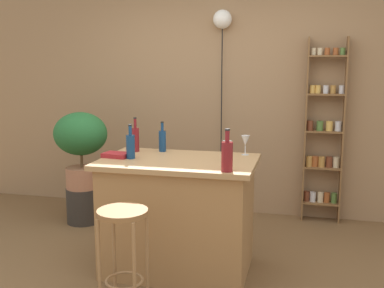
{
  "coord_description": "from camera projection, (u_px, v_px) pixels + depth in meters",
  "views": [
    {
      "loc": [
        0.95,
        -3.1,
        1.66
      ],
      "look_at": [
        0.05,
        0.55,
        1.0
      ],
      "focal_mm": 42.55,
      "sensor_mm": 36.0,
      "label": 1
    }
  ],
  "objects": [
    {
      "name": "ground",
      "position": [
        168.0,
        285.0,
        3.47
      ],
      "size": [
        12.0,
        12.0,
        0.0
      ],
      "primitive_type": "plane",
      "color": "brown"
    },
    {
      "name": "back_wall",
      "position": [
        217.0,
        88.0,
        5.1
      ],
      "size": [
        6.4,
        0.1,
        2.8
      ],
      "primitive_type": "cube",
      "color": "#997551",
      "rests_on": "ground"
    },
    {
      "name": "kitchen_counter",
      "position": [
        179.0,
        215.0,
        3.68
      ],
      "size": [
        1.23,
        0.8,
        0.92
      ],
      "color": "#9E7042",
      "rests_on": "ground"
    },
    {
      "name": "bar_stool",
      "position": [
        123.0,
        237.0,
        3.0
      ],
      "size": [
        0.34,
        0.34,
        0.73
      ],
      "color": "#997047",
      "rests_on": "ground"
    },
    {
      "name": "spice_shelf",
      "position": [
        324.0,
        134.0,
        4.77
      ],
      "size": [
        0.4,
        0.14,
        1.94
      ],
      "color": "brown",
      "rests_on": "ground"
    },
    {
      "name": "plant_stool",
      "position": [
        83.0,
        205.0,
        4.85
      ],
      "size": [
        0.35,
        0.35,
        0.38
      ],
      "primitive_type": "cylinder",
      "color": "#2D2823",
      "rests_on": "ground"
    },
    {
      "name": "potted_plant",
      "position": [
        81.0,
        141.0,
        4.73
      ],
      "size": [
        0.56,
        0.51,
        0.8
      ],
      "color": "#A86B4C",
      "rests_on": "plant_stool"
    },
    {
      "name": "bottle_spirits_clear",
      "position": [
        131.0,
        146.0,
        3.62
      ],
      "size": [
        0.07,
        0.07,
        0.28
      ],
      "color": "navy",
      "rests_on": "kitchen_counter"
    },
    {
      "name": "bottle_sauce_amber",
      "position": [
        135.0,
        139.0,
        3.91
      ],
      "size": [
        0.06,
        0.06,
        0.3
      ],
      "color": "maroon",
      "rests_on": "kitchen_counter"
    },
    {
      "name": "bottle_olive_oil",
      "position": [
        162.0,
        140.0,
        3.92
      ],
      "size": [
        0.06,
        0.06,
        0.26
      ],
      "color": "navy",
      "rests_on": "kitchen_counter"
    },
    {
      "name": "bottle_vinegar",
      "position": [
        227.0,
        156.0,
        3.17
      ],
      "size": [
        0.08,
        0.08,
        0.3
      ],
      "color": "maroon",
      "rests_on": "kitchen_counter"
    },
    {
      "name": "wine_glass_left",
      "position": [
        227.0,
        147.0,
        3.5
      ],
      "size": [
        0.07,
        0.07,
        0.16
      ],
      "color": "silver",
      "rests_on": "kitchen_counter"
    },
    {
      "name": "wine_glass_center",
      "position": [
        245.0,
        141.0,
        3.76
      ],
      "size": [
        0.07,
        0.07,
        0.16
      ],
      "color": "silver",
      "rests_on": "kitchen_counter"
    },
    {
      "name": "cookbook",
      "position": [
        117.0,
        155.0,
        3.69
      ],
      "size": [
        0.23,
        0.17,
        0.03
      ],
      "primitive_type": "cube",
      "rotation": [
        0.0,
        0.0,
        -0.12
      ],
      "color": "maroon",
      "rests_on": "kitchen_counter"
    },
    {
      "name": "pendant_globe_light",
      "position": [
        222.0,
        23.0,
        4.86
      ],
      "size": [
        0.2,
        0.2,
        2.24
      ],
      "color": "black",
      "rests_on": "ground"
    }
  ]
}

